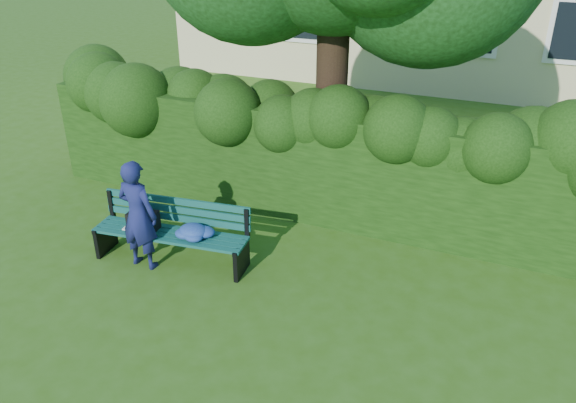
% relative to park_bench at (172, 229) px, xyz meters
% --- Properties ---
extents(ground, '(80.00, 80.00, 0.00)m').
position_rel_park_bench_xyz_m(ground, '(1.51, 0.05, -0.51)').
color(ground, '#305712').
rests_on(ground, ground).
extents(hedge, '(10.00, 1.00, 1.80)m').
position_rel_park_bench_xyz_m(hedge, '(1.51, 2.25, 0.39)').
color(hedge, black).
rests_on(hedge, ground).
extents(park_bench, '(2.28, 0.83, 0.89)m').
position_rel_park_bench_xyz_m(park_bench, '(0.00, 0.00, 0.00)').
color(park_bench, '#0D4540').
rests_on(park_bench, ground).
extents(man_reading, '(0.59, 0.40, 1.60)m').
position_rel_park_bench_xyz_m(man_reading, '(-0.33, -0.27, 0.29)').
color(man_reading, '#171B50').
rests_on(man_reading, ground).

